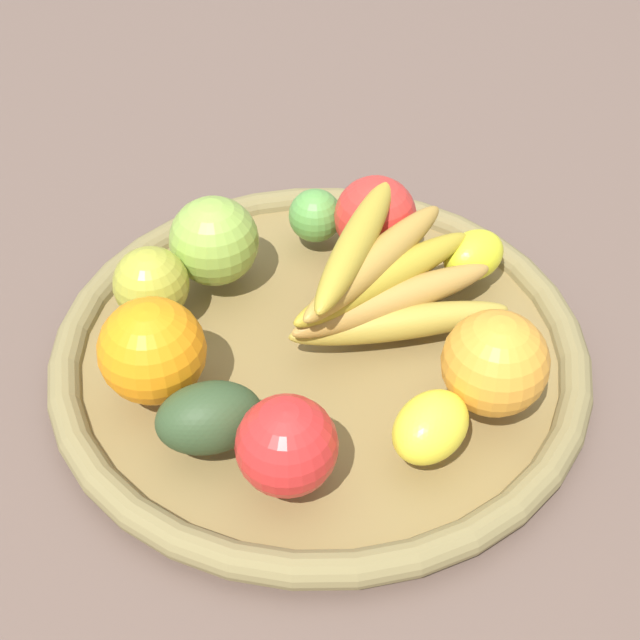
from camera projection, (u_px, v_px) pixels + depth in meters
The scene contains 13 objects.
ground_plane at pixel (320, 364), 0.79m from camera, with size 2.40×2.40×0.00m, color brown.
basket at pixel (320, 352), 0.78m from camera, with size 0.46×0.46×0.03m.
banana_bunch at pixel (383, 281), 0.76m from camera, with size 0.19×0.17×0.08m.
apple_2 at pixel (214, 241), 0.80m from camera, with size 0.08×0.08×0.08m, color #89AD41.
orange_1 at pixel (152, 351), 0.70m from camera, with size 0.08×0.08×0.08m, color orange.
lemon_1 at pixel (431, 427), 0.67m from camera, with size 0.07×0.05×0.05m, color yellow.
lemon_0 at pixel (473, 255), 0.82m from camera, with size 0.06×0.04×0.04m, color yellow.
orange_0 at pixel (495, 363), 0.69m from camera, with size 0.08×0.08×0.08m, color orange.
lime_0 at pixel (315, 215), 0.86m from camera, with size 0.05×0.05×0.05m, color #589741.
apple_1 at pixel (375, 217), 0.83m from camera, with size 0.08×0.08×0.08m, color red.
apple_0 at pixel (287, 446), 0.64m from camera, with size 0.07×0.07×0.07m, color red.
avocado at pixel (209, 418), 0.67m from camera, with size 0.08×0.05×0.05m, color #2F4525.
apple_3 at pixel (151, 284), 0.77m from camera, with size 0.06×0.06×0.06m, color #A3A233.
Camera 1 is at (-0.27, -0.48, 0.57)m, focal length 51.48 mm.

